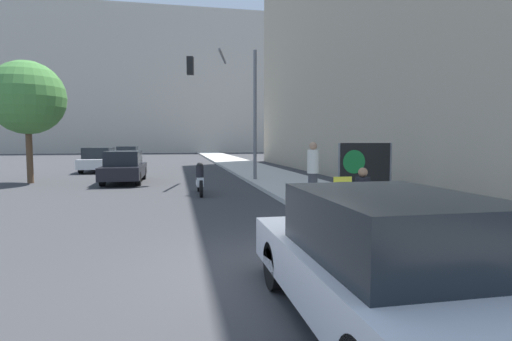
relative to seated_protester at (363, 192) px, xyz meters
The scene contains 14 objects.
ground_plane 3.76m from the seated_protester, 132.77° to the right, with size 160.00×160.00×0.00m, color #38383A.
sidewalk_curb 12.36m from the seated_protester, 86.15° to the left, with size 3.47×90.00×0.15m, color beige.
building_backdrop_far 64.51m from the seated_protester, 94.05° to the left, with size 52.00×12.00×23.35m.
building_backdrop_right 18.51m from the seated_protester, 55.56° to the left, with size 10.00×32.00×19.66m.
seated_protester is the anchor object (origin of this frame).
jogger_on_sidewalk 2.81m from the seated_protester, 94.90° to the left, with size 0.34×0.34×1.80m.
protest_banner 3.53m from the seated_protester, 63.12° to the left, with size 1.80×0.06×1.77m.
traffic_light_pole 11.19m from the seated_protester, 98.60° to the left, with size 3.25×3.01×6.09m.
parked_car_curbside 5.15m from the seated_protester, 114.04° to the right, with size 1.83×4.24×1.47m.
car_on_road_nearest 13.09m from the seated_protester, 120.40° to the left, with size 1.73×4.73×1.50m.
car_on_road_midblock 20.78m from the seated_protester, 115.88° to the left, with size 1.86×4.74×1.55m.
car_on_road_distant 29.89m from the seated_protester, 106.40° to the left, with size 1.89×4.37×1.49m.
motorcycle_on_road 7.24m from the seated_protester, 117.64° to the left, with size 0.28×2.19×1.19m.
street_tree_near_curb 16.47m from the seated_protester, 132.53° to the left, with size 3.39×3.39×5.67m.
Camera 1 is at (-1.70, -5.72, 1.99)m, focal length 28.00 mm.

